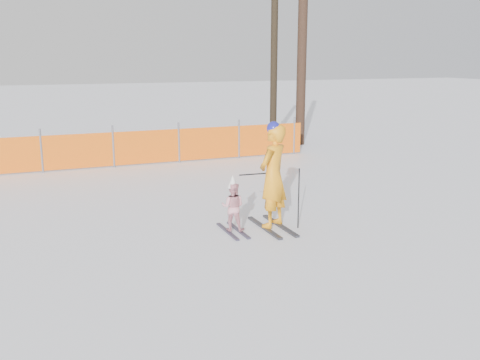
{
  "coord_description": "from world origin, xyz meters",
  "views": [
    {
      "loc": [
        -3.57,
        -8.35,
        3.2
      ],
      "look_at": [
        0.0,
        0.5,
        1.0
      ],
      "focal_mm": 40.0,
      "sensor_mm": 36.0,
      "label": 1
    }
  ],
  "objects": [
    {
      "name": "tree_trunks",
      "position": [
        5.89,
        9.86,
        3.32
      ],
      "size": [
        0.56,
        2.12,
        7.24
      ],
      "color": "#322016",
      "rests_on": "ground"
    },
    {
      "name": "ground",
      "position": [
        0.0,
        0.0,
        0.0
      ],
      "size": [
        120.0,
        120.0,
        0.0
      ],
      "primitive_type": "plane",
      "color": "white",
      "rests_on": "ground"
    },
    {
      "name": "safety_fence",
      "position": [
        -3.1,
        7.5,
        0.56
      ],
      "size": [
        16.26,
        0.06,
        1.25
      ],
      "color": "#595960",
      "rests_on": "ground"
    },
    {
      "name": "child",
      "position": [
        -0.12,
        0.57,
        0.49
      ],
      "size": [
        0.56,
        1.05,
        1.09
      ],
      "color": "black",
      "rests_on": "ground"
    },
    {
      "name": "adult",
      "position": [
        0.67,
        0.51,
        1.03
      ],
      "size": [
        0.85,
        1.43,
        2.05
      ],
      "color": "black",
      "rests_on": "ground"
    },
    {
      "name": "ski_poles",
      "position": [
        0.86,
        0.38,
        0.74
      ],
      "size": [
        1.13,
        0.27,
        1.17
      ],
      "color": "black",
      "rests_on": "ground"
    }
  ]
}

